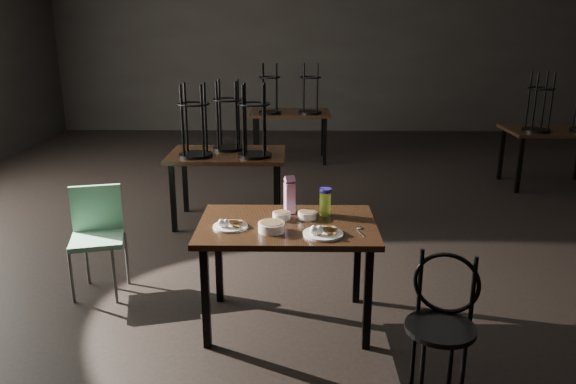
{
  "coord_description": "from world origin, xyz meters",
  "views": [
    {
      "loc": [
        -0.44,
        -4.98,
        2.05
      ],
      "look_at": [
        -0.49,
        -1.02,
        0.85
      ],
      "focal_mm": 35.0,
      "sensor_mm": 36.0,
      "label": 1
    }
  ],
  "objects_px": {
    "main_table": "(287,234)",
    "school_chair": "(97,230)",
    "bentwood_chair": "(442,315)",
    "water_bottle": "(325,201)",
    "juice_carton": "(290,196)"
  },
  "relations": [
    {
      "from": "school_chair",
      "to": "water_bottle",
      "type": "bearing_deg",
      "value": -24.74
    },
    {
      "from": "main_table",
      "to": "water_bottle",
      "type": "bearing_deg",
      "value": 33.76
    },
    {
      "from": "main_table",
      "to": "water_bottle",
      "type": "xyz_separation_m",
      "value": [
        0.26,
        0.18,
        0.18
      ]
    },
    {
      "from": "water_bottle",
      "to": "school_chair",
      "type": "distance_m",
      "value": 1.81
    },
    {
      "from": "bentwood_chair",
      "to": "school_chair",
      "type": "height_order",
      "value": "school_chair"
    },
    {
      "from": "water_bottle",
      "to": "bentwood_chair",
      "type": "distance_m",
      "value": 1.17
    },
    {
      "from": "main_table",
      "to": "school_chair",
      "type": "distance_m",
      "value": 1.58
    },
    {
      "from": "main_table",
      "to": "water_bottle",
      "type": "relative_size",
      "value": 6.18
    },
    {
      "from": "bentwood_chair",
      "to": "school_chair",
      "type": "xyz_separation_m",
      "value": [
        -2.36,
        1.26,
        0.02
      ]
    },
    {
      "from": "juice_carton",
      "to": "school_chair",
      "type": "xyz_separation_m",
      "value": [
        -1.5,
        0.28,
        -0.37
      ]
    },
    {
      "from": "main_table",
      "to": "school_chair",
      "type": "xyz_separation_m",
      "value": [
        -1.49,
        0.5,
        -0.17
      ]
    },
    {
      "from": "water_bottle",
      "to": "main_table",
      "type": "bearing_deg",
      "value": -146.24
    },
    {
      "from": "water_bottle",
      "to": "juice_carton",
      "type": "bearing_deg",
      "value": 169.03
    },
    {
      "from": "bentwood_chair",
      "to": "main_table",
      "type": "bearing_deg",
      "value": 159.63
    },
    {
      "from": "main_table",
      "to": "school_chair",
      "type": "height_order",
      "value": "school_chair"
    }
  ]
}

